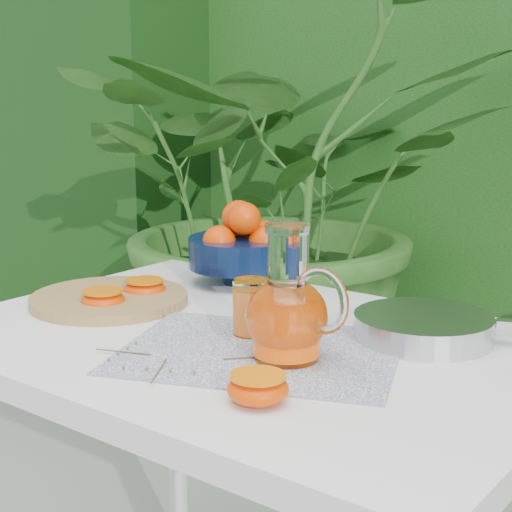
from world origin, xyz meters
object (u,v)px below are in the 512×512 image
Objects in this scene: white_table at (249,384)px; saute_pan at (425,326)px; cutting_board at (109,299)px; fruit_bowl at (243,245)px; juice_pitcher at (288,313)px.

white_table is 0.30m from saute_pan.
cutting_board is 0.72× the size of saute_pan.
fruit_bowl is (-0.23, 0.28, 0.16)m from white_table.
white_table is at bearing -50.13° from fruit_bowl.
juice_pitcher is at bearing -118.37° from saute_pan.
cutting_board is at bearing -179.15° from white_table.
juice_pitcher is 0.50× the size of saute_pan.
juice_pitcher is (0.12, -0.06, 0.15)m from white_table.
saute_pan is (0.47, -0.12, -0.06)m from fruit_bowl.
cutting_board is 0.58m from saute_pan.
juice_pitcher is at bearing -6.80° from cutting_board.
saute_pan is at bearing 33.92° from white_table.
cutting_board is 0.30m from fruit_bowl.
fruit_bowl is at bearing 129.87° from white_table.
cutting_board is at bearing -108.84° from fruit_bowl.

